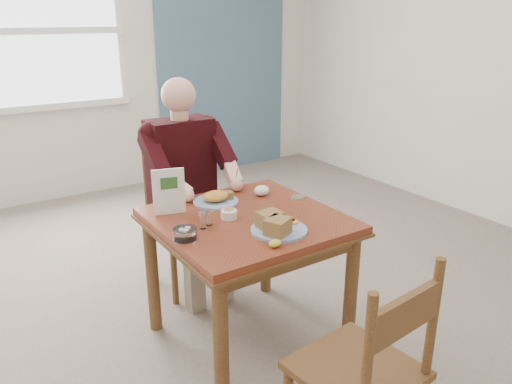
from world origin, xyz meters
TOP-DOWN VIEW (x-y plane):
  - floor at (0.00, 0.00)m, footprint 6.00×6.00m
  - wall_back at (0.00, 3.00)m, footprint 5.50×0.00m
  - accent_panel at (1.60, 2.98)m, footprint 1.60×0.02m
  - lemon_wedge at (-0.09, -0.37)m, footprint 0.07×0.06m
  - napkin at (0.24, 0.22)m, footprint 0.11×0.09m
  - metal_dish at (0.39, 0.07)m, footprint 0.09×0.09m
  - window at (-0.40, 2.97)m, footprint 1.72×0.04m
  - table at (0.00, 0.00)m, footprint 0.92×0.92m
  - chair_far at (0.00, 0.80)m, footprint 0.42×0.42m
  - chair_near at (-0.10, -0.98)m, footprint 0.46×0.46m
  - diner at (0.00, 0.71)m, footprint 0.53×0.56m
  - near_plate at (0.01, -0.24)m, footprint 0.34×0.34m
  - far_plate at (-0.03, 0.26)m, footprint 0.31×0.31m
  - caddy at (-0.09, 0.03)m, footprint 0.09×0.09m
  - shakers at (-0.24, 0.00)m, footprint 0.09×0.07m
  - creamer at (-0.39, -0.07)m, footprint 0.14×0.14m
  - menu at (-0.31, 0.26)m, footprint 0.16×0.06m

SIDE VIEW (x-z plane):
  - floor at x=0.00m, z-range 0.00..0.00m
  - chair_far at x=0.00m, z-range 0.00..0.95m
  - chair_near at x=-0.10m, z-range 0.00..0.95m
  - table at x=0.00m, z-range 0.26..1.01m
  - metal_dish at x=0.39m, z-range 0.75..0.76m
  - lemon_wedge at x=-0.09m, z-range 0.75..0.78m
  - caddy at x=-0.09m, z-range 0.74..0.80m
  - far_plate at x=-0.03m, z-range 0.74..0.81m
  - creamer at x=-0.39m, z-range 0.75..0.80m
  - napkin at x=0.24m, z-range 0.75..0.81m
  - near_plate at x=0.01m, z-range 0.74..0.83m
  - shakers at x=-0.24m, z-range 0.75..0.83m
  - diner at x=0.00m, z-range 0.12..1.50m
  - menu at x=-0.31m, z-range 0.75..1.00m
  - accent_panel at x=1.60m, z-range 0.00..2.80m
  - wall_back at x=0.00m, z-range -1.35..4.15m
  - window at x=-0.40m, z-range 0.89..2.31m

